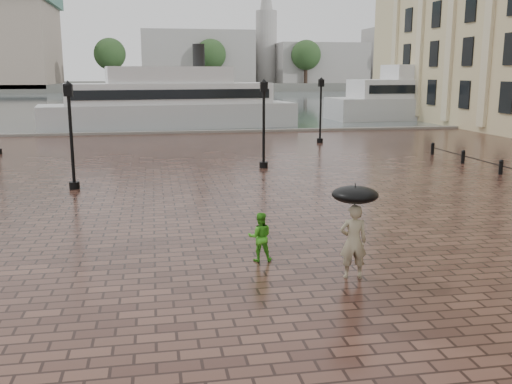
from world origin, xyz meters
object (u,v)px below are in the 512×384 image
(adult_pedestrian, at_px, (353,241))
(ferry_near, at_px, (170,103))
(street_lamps, at_px, (173,119))
(child_pedestrian, at_px, (260,237))
(ferry_far, at_px, (437,97))

(adult_pedestrian, relative_size, ferry_near, 0.08)
(street_lamps, xyz_separation_m, child_pedestrian, (1.56, -18.24, -1.67))
(ferry_near, height_order, ferry_far, ferry_far)
(adult_pedestrian, bearing_deg, ferry_far, -111.68)
(street_lamps, distance_m, ferry_near, 19.51)
(adult_pedestrian, bearing_deg, ferry_near, -77.76)
(adult_pedestrian, height_order, ferry_near, ferry_near)
(street_lamps, xyz_separation_m, ferry_near, (0.45, 19.50, -0.12))
(adult_pedestrian, relative_size, ferry_far, 0.08)
(adult_pedestrian, height_order, child_pedestrian, adult_pedestrian)
(child_pedestrian, bearing_deg, street_lamps, -78.68)
(adult_pedestrian, distance_m, ferry_near, 39.52)
(adult_pedestrian, xyz_separation_m, ferry_far, (25.51, 45.17, 1.42))
(child_pedestrian, height_order, ferry_near, ferry_near)
(child_pedestrian, relative_size, ferry_far, 0.05)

